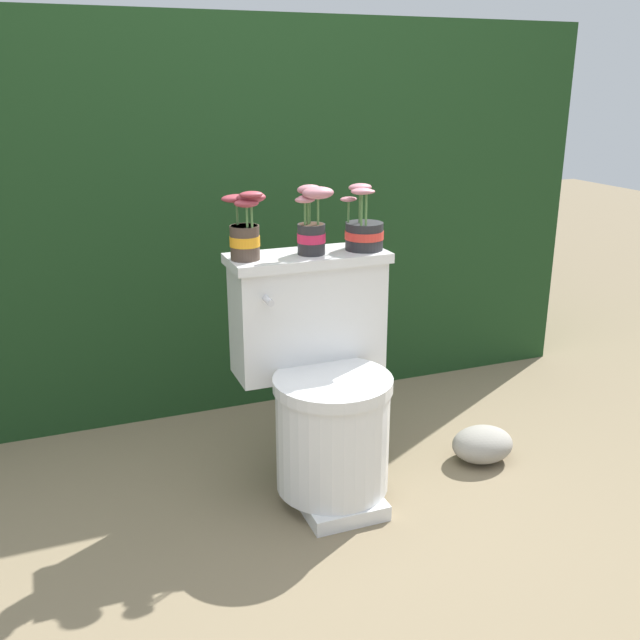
# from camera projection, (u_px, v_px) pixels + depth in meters

# --- Properties ---
(ground_plane) EXTENTS (12.00, 12.00, 0.00)m
(ground_plane) POSITION_uv_depth(u_px,v_px,m) (313.00, 512.00, 2.17)
(ground_plane) COLOR #75664C
(hedge_backdrop) EXTENTS (2.96, 0.84, 1.48)m
(hedge_backdrop) POSITION_uv_depth(u_px,v_px,m) (210.00, 207.00, 3.02)
(hedge_backdrop) COLOR #193819
(hedge_backdrop) RESTS_ON ground
(toilet) EXTENTS (0.50, 0.49, 0.74)m
(toilet) POSITION_uv_depth(u_px,v_px,m) (322.00, 385.00, 2.21)
(toilet) COLOR silver
(toilet) RESTS_ON ground
(potted_plant_left) EXTENTS (0.12, 0.11, 0.21)m
(potted_plant_left) POSITION_uv_depth(u_px,v_px,m) (245.00, 229.00, 2.09)
(potted_plant_left) COLOR #47382D
(potted_plant_left) RESTS_ON toilet
(potted_plant_midleft) EXTENTS (0.12, 0.10, 0.21)m
(potted_plant_midleft) POSITION_uv_depth(u_px,v_px,m) (312.00, 223.00, 2.15)
(potted_plant_midleft) COLOR #262628
(potted_plant_midleft) RESTS_ON toilet
(potted_plant_middle) EXTENTS (0.13, 0.13, 0.21)m
(potted_plant_middle) POSITION_uv_depth(u_px,v_px,m) (364.00, 230.00, 2.22)
(potted_plant_middle) COLOR #262628
(potted_plant_middle) RESTS_ON toilet
(garden_stone) EXTENTS (0.22, 0.17, 0.12)m
(garden_stone) POSITION_uv_depth(u_px,v_px,m) (482.00, 444.00, 2.45)
(garden_stone) COLOR gray
(garden_stone) RESTS_ON ground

